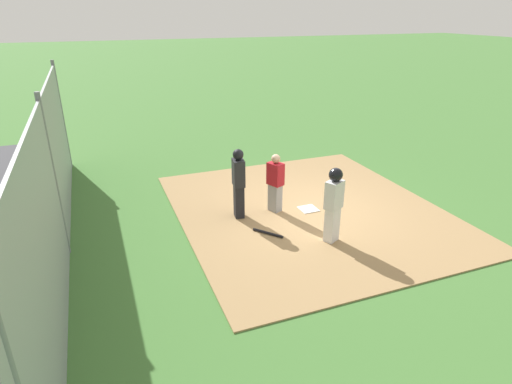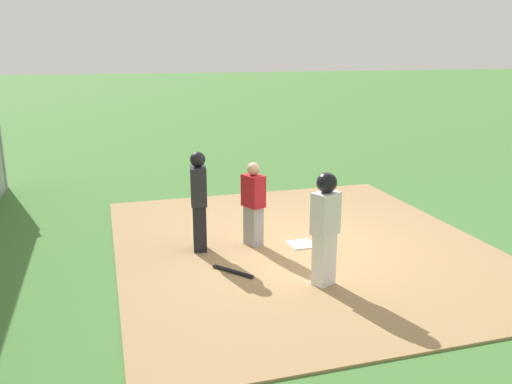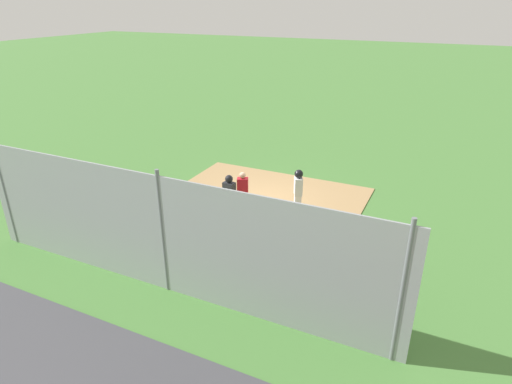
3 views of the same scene
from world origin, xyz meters
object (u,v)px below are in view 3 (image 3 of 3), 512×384
Objects in this scene: runner at (298,189)px; baseball_bat at (264,224)px; home_plate at (259,203)px; umpire at (229,198)px; catcher at (243,192)px.

baseball_bat is (-0.75, -1.19, -0.94)m from runner.
umpire reaches higher than home_plate.
runner is (1.85, 0.54, 0.21)m from catcher.
home_plate is at bearing -36.65° from runner.
umpire is 2.28× the size of baseball_bat.
runner is at bearing -43.31° from umpire.
catcher reaches higher than home_plate.
baseball_bat is at bearing -143.71° from catcher.
baseball_bat is at bearing 30.81° from runner.
umpire is at bearing 156.46° from catcher.
home_plate is 0.26× the size of umpire.
catcher is at bearing -69.71° from baseball_bat.
home_plate is 1.14m from catcher.
home_plate is at bearing -0.54° from umpire.
catcher is 1.96× the size of baseball_bat.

